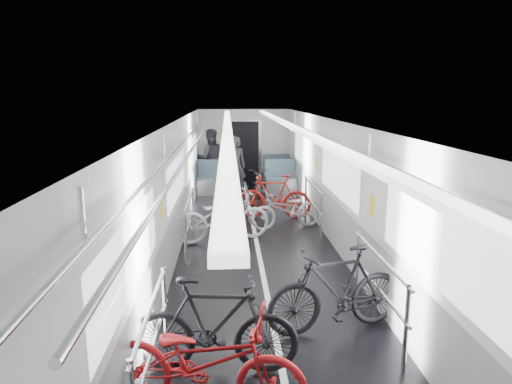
% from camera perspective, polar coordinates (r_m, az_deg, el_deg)
% --- Properties ---
extents(car_shell, '(3.02, 14.01, 2.41)m').
position_cam_1_polar(car_shell, '(10.07, -0.39, 2.11)').
color(car_shell, black).
rests_on(car_shell, ground).
extents(bike_left_near, '(2.02, 1.11, 1.00)m').
position_cam_1_polar(bike_left_near, '(4.45, -6.62, -20.29)').
color(bike_left_near, '#A81418').
rests_on(bike_left_near, floor).
extents(bike_left_mid, '(1.80, 0.68, 1.06)m').
position_cam_1_polar(bike_left_mid, '(4.95, -5.24, -16.30)').
color(bike_left_mid, black).
rests_on(bike_left_mid, floor).
extents(bike_left_far, '(2.02, 1.13, 1.01)m').
position_cam_1_polar(bike_left_far, '(9.07, -4.18, -3.09)').
color(bike_left_far, '#ADABB0').
rests_on(bike_left_far, floor).
extents(bike_right_near, '(1.88, 0.91, 1.09)m').
position_cam_1_polar(bike_right_near, '(5.79, 10.06, -11.88)').
color(bike_right_near, black).
rests_on(bike_right_near, floor).
extents(bike_right_mid, '(1.69, 0.96, 0.84)m').
position_cam_1_polar(bike_right_mid, '(9.94, 3.86, -2.22)').
color(bike_right_mid, '#AEAEB3').
rests_on(bike_right_mid, floor).
extents(bike_right_far, '(1.80, 0.79, 1.05)m').
position_cam_1_polar(bike_right_far, '(10.73, 2.26, -0.56)').
color(bike_right_far, maroon).
rests_on(bike_right_far, floor).
extents(bike_aisle, '(0.61, 1.65, 0.86)m').
position_cam_1_polar(bike_aisle, '(13.04, 0.28, 1.31)').
color(bike_aisle, black).
rests_on(bike_aisle, floor).
extents(person_standing, '(0.66, 0.46, 1.73)m').
position_cam_1_polar(person_standing, '(13.04, -2.67, 3.22)').
color(person_standing, black).
rests_on(person_standing, floor).
extents(person_seated, '(0.97, 0.80, 1.84)m').
position_cam_1_polar(person_seated, '(14.24, -5.72, 4.16)').
color(person_seated, '#2F2E36').
rests_on(person_seated, floor).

